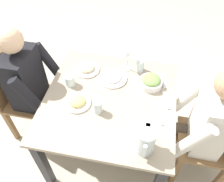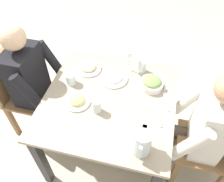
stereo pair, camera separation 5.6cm
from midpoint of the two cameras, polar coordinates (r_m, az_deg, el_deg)
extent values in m
plane|color=#B7AD99|center=(2.30, -1.17, -13.50)|extent=(8.00, 8.00, 0.00)
cube|color=gray|center=(1.72, -1.52, -2.34)|extent=(0.96, 0.96, 0.03)
cube|color=#232328|center=(2.35, -9.35, 1.61)|extent=(0.06, 0.06, 0.68)
cube|color=#232328|center=(1.92, -17.38, -16.87)|extent=(0.06, 0.06, 0.68)
cube|color=#232328|center=(2.25, 11.74, -1.49)|extent=(0.06, 0.06, 0.68)
cube|color=olive|center=(2.53, -20.76, -1.60)|extent=(0.04, 0.04, 0.42)
cube|color=olive|center=(2.37, -24.20, -7.71)|extent=(0.04, 0.04, 0.42)
cube|color=olive|center=(2.39, -13.65, -2.88)|extent=(0.04, 0.04, 0.42)
cube|color=olive|center=(2.22, -16.72, -9.52)|extent=(0.04, 0.04, 0.42)
cube|color=olive|center=(2.21, -20.28, -1.81)|extent=(0.40, 0.40, 0.03)
cube|color=olive|center=(2.15, -26.02, 2.81)|extent=(0.38, 0.04, 0.42)
cube|color=olive|center=(2.10, 24.22, -19.14)|extent=(0.04, 0.04, 0.42)
cube|color=olive|center=(2.26, 23.42, -11.27)|extent=(0.04, 0.04, 0.42)
cube|color=olive|center=(2.02, 14.54, -18.46)|extent=(0.04, 0.04, 0.42)
cube|color=olive|center=(2.19, 14.76, -10.34)|extent=(0.04, 0.04, 0.42)
cube|color=olive|center=(1.95, 20.95, -11.61)|extent=(0.40, 0.40, 0.03)
cube|color=black|center=(2.01, -21.46, 2.89)|extent=(0.32, 0.20, 0.50)
sphere|color=#DBB28E|center=(1.79, -24.74, 11.24)|extent=(0.19, 0.19, 0.19)
cylinder|color=#473D33|center=(2.18, -14.16, -1.36)|extent=(0.11, 0.38, 0.11)
cylinder|color=#473D33|center=(2.26, -8.82, -5.29)|extent=(0.10, 0.10, 0.45)
cylinder|color=black|center=(2.06, -15.87, 6.80)|extent=(0.08, 0.23, 0.37)
cylinder|color=#473D33|center=(2.08, -15.81, -4.83)|extent=(0.11, 0.38, 0.11)
cylinder|color=#473D33|center=(2.18, -10.16, -8.80)|extent=(0.10, 0.10, 0.45)
cylinder|color=black|center=(1.82, -20.52, -1.51)|extent=(0.08, 0.23, 0.37)
cube|color=silver|center=(1.73, 22.32, -7.02)|extent=(0.32, 0.20, 0.50)
cylinder|color=#473D33|center=(1.87, 14.27, -13.37)|extent=(0.11, 0.38, 0.11)
cylinder|color=#473D33|center=(2.02, 7.73, -15.32)|extent=(0.10, 0.10, 0.45)
cylinder|color=silver|center=(1.57, 18.08, -11.79)|extent=(0.08, 0.23, 0.37)
cylinder|color=#473D33|center=(1.96, 14.41, -9.06)|extent=(0.11, 0.38, 0.11)
cylinder|color=#473D33|center=(2.11, 8.23, -11.24)|extent=(0.10, 0.10, 0.45)
cylinder|color=silver|center=(1.81, 17.86, -0.90)|extent=(0.08, 0.23, 0.37)
cylinder|color=silver|center=(1.41, 7.09, -11.98)|extent=(0.12, 0.12, 0.19)
cube|color=silver|center=(1.36, 6.76, -14.47)|extent=(0.02, 0.02, 0.11)
cube|color=silver|center=(1.37, 7.67, -8.31)|extent=(0.04, 0.03, 0.02)
cylinder|color=white|center=(1.80, 8.60, 1.95)|extent=(0.18, 0.18, 0.05)
ellipsoid|color=#759951|center=(1.77, 8.72, 2.75)|extent=(0.14, 0.14, 0.06)
cylinder|color=white|center=(1.84, -0.69, 3.08)|extent=(0.22, 0.22, 0.01)
ellipsoid|color=white|center=(1.83, -0.70, 3.45)|extent=(0.14, 0.14, 0.04)
cylinder|color=white|center=(1.70, -9.41, -2.91)|extent=(0.19, 0.19, 0.01)
ellipsoid|color=#E0C670|center=(1.68, -9.49, -2.49)|extent=(0.12, 0.12, 0.06)
cylinder|color=white|center=(1.93, -7.03, 5.30)|extent=(0.21, 0.21, 0.01)
ellipsoid|color=#B7AD89|center=(1.92, -7.07, 5.66)|extent=(0.13, 0.13, 0.04)
cylinder|color=silver|center=(1.81, -11.19, 2.58)|extent=(0.07, 0.07, 0.09)
cylinder|color=silver|center=(1.60, -4.52, -3.87)|extent=(0.06, 0.06, 0.10)
cylinder|color=silver|center=(1.90, 6.11, 6.28)|extent=(0.07, 0.07, 0.10)
cylinder|color=silver|center=(1.93, 2.85, 5.54)|extent=(0.07, 0.07, 0.01)
cylinder|color=silver|center=(1.90, 2.91, 6.72)|extent=(0.01, 0.01, 0.10)
cone|color=silver|center=(1.84, 3.02, 8.94)|extent=(0.08, 0.08, 0.09)
cube|color=silver|center=(1.74, 12.30, -2.19)|extent=(0.17, 0.07, 0.01)
cube|color=silver|center=(1.65, 10.93, -5.59)|extent=(0.19, 0.05, 0.01)
cube|color=silver|center=(1.87, 11.99, 2.57)|extent=(0.17, 0.04, 0.01)
camera|label=1|loc=(0.03, -90.94, -1.04)|focal=37.17mm
camera|label=2|loc=(0.03, 89.06, 1.04)|focal=37.17mm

